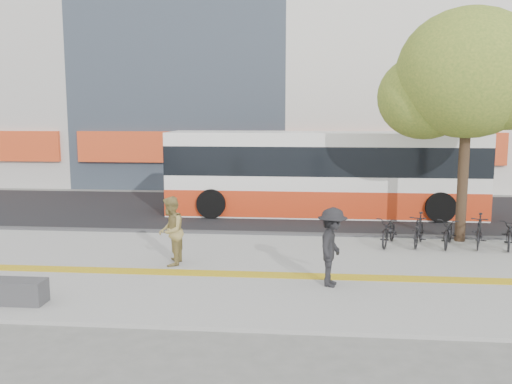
# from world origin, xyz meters

# --- Properties ---
(ground) EXTENTS (120.00, 120.00, 0.00)m
(ground) POSITION_xyz_m (0.00, 0.00, 0.00)
(ground) COLOR #60605B
(ground) RESTS_ON ground
(sidewalk) EXTENTS (40.00, 7.00, 0.08)m
(sidewalk) POSITION_xyz_m (0.00, 1.50, 0.04)
(sidewalk) COLOR gray
(sidewalk) RESTS_ON ground
(tactile_strip) EXTENTS (40.00, 0.45, 0.01)m
(tactile_strip) POSITION_xyz_m (0.00, 1.00, 0.09)
(tactile_strip) COLOR gold
(tactile_strip) RESTS_ON sidewalk
(street) EXTENTS (40.00, 8.00, 0.06)m
(street) POSITION_xyz_m (0.00, 9.00, 0.03)
(street) COLOR black
(street) RESTS_ON ground
(curb) EXTENTS (40.00, 0.25, 0.14)m
(curb) POSITION_xyz_m (0.00, 5.00, 0.07)
(curb) COLOR #3A3A3C
(curb) RESTS_ON ground
(bench) EXTENTS (1.60, 0.45, 0.45)m
(bench) POSITION_xyz_m (-2.60, -1.20, 0.30)
(bench) COLOR #3A3A3C
(bench) RESTS_ON sidewalk
(street_tree) EXTENTS (4.40, 3.80, 6.31)m
(street_tree) POSITION_xyz_m (7.18, 4.82, 4.51)
(street_tree) COLOR #322217
(street_tree) RESTS_ON sidewalk
(bus) EXTENTS (10.68, 2.53, 2.84)m
(bus) POSITION_xyz_m (3.55, 8.50, 1.40)
(bus) COLOR white
(bus) RESTS_ON street
(bicycle_row) EXTENTS (4.06, 1.58, 0.87)m
(bicycle_row) POSITION_xyz_m (6.73, 4.00, 0.49)
(bicycle_row) COLOR black
(bicycle_row) RESTS_ON sidewalk
(pedestrian_tan) EXTENTS (0.63, 0.80, 1.60)m
(pedestrian_tan) POSITION_xyz_m (-0.11, 1.61, 0.88)
(pedestrian_tan) COLOR olive
(pedestrian_tan) RESTS_ON sidewalk
(pedestrian_dark) EXTENTS (0.81, 1.15, 1.61)m
(pedestrian_dark) POSITION_xyz_m (3.53, 0.41, 0.89)
(pedestrian_dark) COLOR black
(pedestrian_dark) RESTS_ON sidewalk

